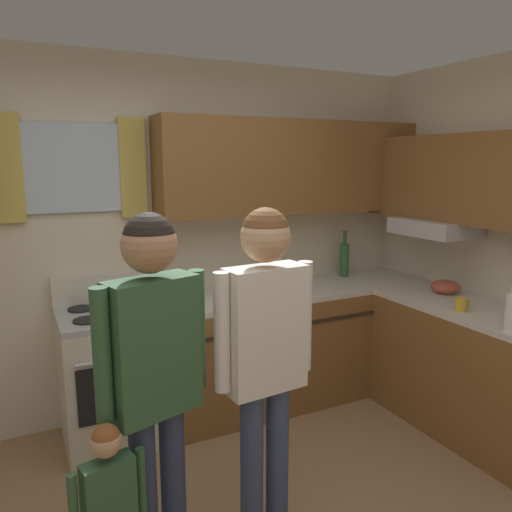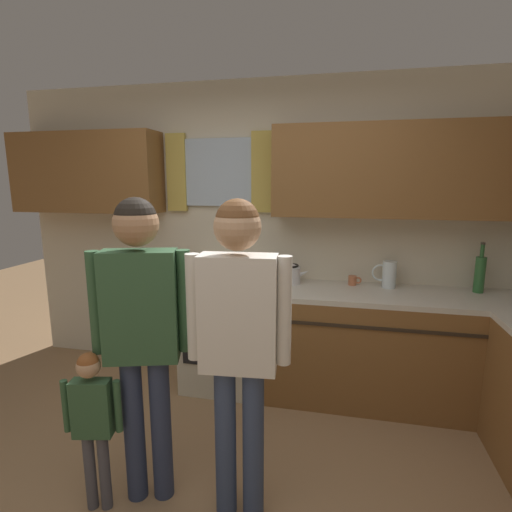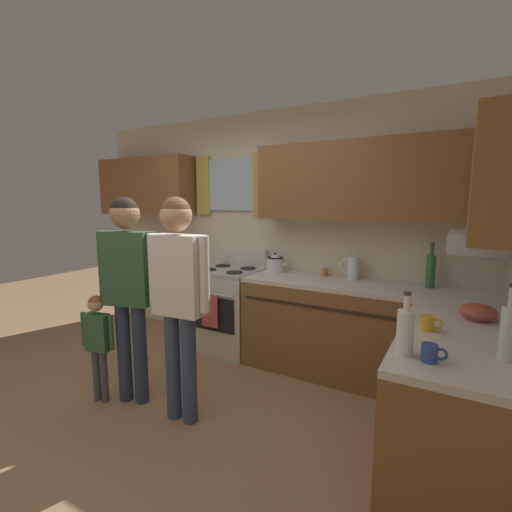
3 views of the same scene
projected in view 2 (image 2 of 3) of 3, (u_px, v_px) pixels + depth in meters
The scene contains 10 objects.
back_wall_unit at pixel (266, 209), 3.38m from camera, with size 4.60×0.42×2.60m.
kitchen_counter_run at pixel (459, 376), 2.65m from camera, with size 2.19×1.98×0.90m.
stove_oven at pixel (227, 332), 3.38m from camera, with size 0.68×0.67×1.10m.
bottle_wine_green at pixel (480, 273), 3.01m from camera, with size 0.08×0.08×0.39m.
cup_terracotta at pixel (353, 280), 3.24m from camera, with size 0.11×0.07×0.08m.
stovetop_kettle at pixel (289, 272), 3.28m from camera, with size 0.27×0.20×0.21m.
water_pitcher at pixel (388, 274), 3.15m from camera, with size 0.19×0.11×0.22m.
adult_holding_child at pixel (141, 318), 2.02m from camera, with size 0.50×0.26×1.68m.
adult_in_plaid at pixel (238, 326), 1.91m from camera, with size 0.52×0.23×1.67m.
small_child at pixel (92, 414), 2.02m from camera, with size 0.30×0.13×0.90m.
Camera 2 is at (0.68, -1.52, 1.75)m, focal length 27.33 mm.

